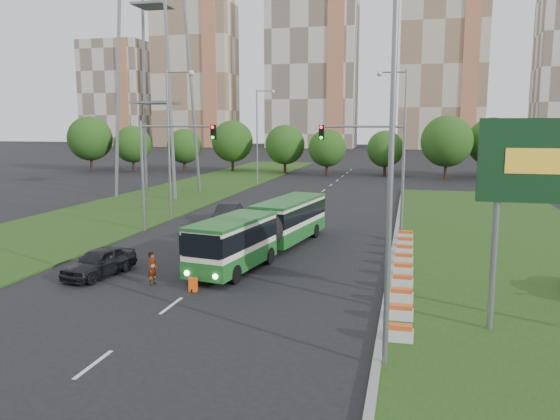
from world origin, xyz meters
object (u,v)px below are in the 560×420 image
(traffic_mast_left, at_px, (163,158))
(pedestrian, at_px, (153,268))
(car_left_near, at_px, (99,262))
(articulated_bus, at_px, (265,229))
(car_left_far, at_px, (228,214))
(shopping_trolley, at_px, (193,285))
(traffic_mast_median, at_px, (379,161))

(traffic_mast_left, xyz_separation_m, pedestrian, (5.18, -12.31, -4.53))
(traffic_mast_left, relative_size, car_left_near, 1.84)
(car_left_near, xyz_separation_m, pedestrian, (3.37, -0.76, 0.08))
(articulated_bus, distance_m, pedestrian, 8.30)
(traffic_mast_left, distance_m, car_left_far, 7.14)
(car_left_far, xyz_separation_m, shopping_trolley, (4.20, -17.21, -0.44))
(articulated_bus, xyz_separation_m, pedestrian, (-3.70, -7.40, -0.71))
(car_left_near, bearing_deg, shopping_trolley, -2.06)
(articulated_bus, relative_size, shopping_trolley, 23.63)
(articulated_bus, xyz_separation_m, shopping_trolley, (-1.36, -7.95, -1.21))
(traffic_mast_left, height_order, articulated_bus, traffic_mast_left)
(articulated_bus, bearing_deg, pedestrian, -107.19)
(traffic_mast_median, distance_m, car_left_near, 18.90)
(articulated_bus, bearing_deg, car_left_far, 130.33)
(car_left_near, bearing_deg, car_left_far, 95.45)
(traffic_mast_left, relative_size, pedestrian, 4.88)
(articulated_bus, height_order, car_left_far, articulated_bus)
(traffic_mast_left, bearing_deg, traffic_mast_median, 3.77)
(traffic_mast_median, relative_size, car_left_far, 1.75)
(traffic_mast_left, relative_size, shopping_trolley, 12.44)
(traffic_mast_left, xyz_separation_m, car_left_far, (3.32, 4.35, -4.60))
(shopping_trolley, bearing_deg, pedestrian, 157.35)
(traffic_mast_median, bearing_deg, car_left_far, 164.21)
(articulated_bus, bearing_deg, traffic_mast_left, 160.39)
(car_left_near, bearing_deg, pedestrian, -1.83)
(shopping_trolley, bearing_deg, car_left_near, 157.69)
(car_left_near, relative_size, shopping_trolley, 6.76)
(traffic_mast_median, distance_m, traffic_mast_left, 15.19)
(car_left_far, bearing_deg, articulated_bus, -64.57)
(car_left_near, height_order, pedestrian, pedestrian)
(traffic_mast_median, xyz_separation_m, shopping_trolley, (-7.64, -13.86, -5.03))
(shopping_trolley, bearing_deg, traffic_mast_left, 110.92)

